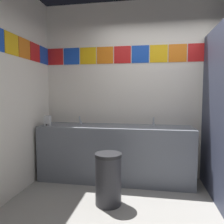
% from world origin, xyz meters
% --- Properties ---
extents(wall_back, '(4.34, 0.09, 2.84)m').
position_xyz_m(wall_back, '(0.00, 1.48, 1.42)').
color(wall_back, silver).
rests_on(wall_back, ground_plane).
extents(vanity_counter, '(2.35, 0.56, 0.86)m').
position_xyz_m(vanity_counter, '(-0.95, 1.16, 0.44)').
color(vanity_counter, slate).
rests_on(vanity_counter, ground_plane).
extents(faucet_left, '(0.04, 0.10, 0.14)m').
position_xyz_m(faucet_left, '(-1.53, 1.25, 0.91)').
color(faucet_left, silver).
rests_on(faucet_left, vanity_counter).
extents(faucet_right, '(0.04, 0.10, 0.14)m').
position_xyz_m(faucet_right, '(-0.36, 1.25, 0.91)').
color(faucet_right, silver).
rests_on(faucet_right, vanity_counter).
extents(soap_dispenser, '(0.09, 0.09, 0.16)m').
position_xyz_m(soap_dispenser, '(-1.98, 1.00, 0.94)').
color(soap_dispenser, '#B7BABF').
rests_on(soap_dispenser, vanity_counter).
extents(trash_bin, '(0.33, 0.33, 0.64)m').
position_xyz_m(trash_bin, '(-0.91, 0.40, 0.32)').
color(trash_bin, '#333338').
rests_on(trash_bin, ground_plane).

